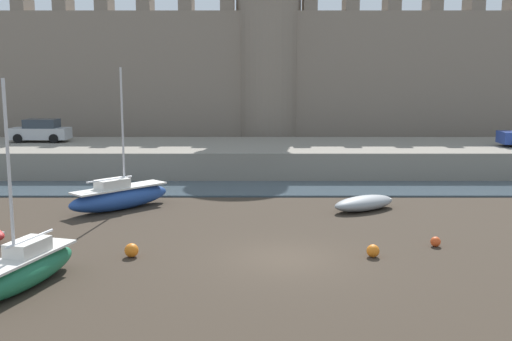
# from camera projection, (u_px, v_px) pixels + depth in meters

# --- Properties ---
(ground_plane) EXTENTS (160.00, 160.00, 0.00)m
(ground_plane) POSITION_uv_depth(u_px,v_px,m) (282.00, 258.00, 21.43)
(ground_plane) COLOR #382D23
(water_channel) EXTENTS (80.00, 4.50, 0.10)m
(water_channel) POSITION_uv_depth(u_px,v_px,m) (271.00, 189.00, 34.34)
(water_channel) COLOR #3D4C56
(water_channel) RESTS_ON ground
(quay_road) EXTENTS (70.53, 10.00, 1.79)m
(quay_road) POSITION_uv_depth(u_px,v_px,m) (268.00, 157.00, 41.37)
(quay_road) COLOR gray
(quay_road) RESTS_ON ground
(castle) EXTENTS (64.48, 5.95, 20.74)m
(castle) POSITION_uv_depth(u_px,v_px,m) (265.00, 66.00, 49.79)
(castle) COLOR gray
(castle) RESTS_ON ground
(sailboat_foreground_right) EXTENTS (4.79, 4.92, 6.87)m
(sailboat_foreground_right) POSITION_uv_depth(u_px,v_px,m) (117.00, 196.00, 29.12)
(sailboat_foreground_right) COLOR #234793
(sailboat_foreground_right) RESTS_ON ground
(rowboat_midflat_left) EXTENTS (3.70, 3.04, 0.71)m
(rowboat_midflat_left) POSITION_uv_depth(u_px,v_px,m) (361.00, 203.00, 29.01)
(rowboat_midflat_left) COLOR gray
(rowboat_midflat_left) RESTS_ON ground
(sailboat_foreground_centre) EXTENTS (2.62, 5.17, 6.41)m
(sailboat_foreground_centre) POSITION_uv_depth(u_px,v_px,m) (18.00, 270.00, 18.25)
(sailboat_foreground_centre) COLOR #1E6B47
(sailboat_foreground_centre) RESTS_ON ground
(mooring_buoy_near_channel) EXTENTS (0.47, 0.47, 0.47)m
(mooring_buoy_near_channel) POSITION_uv_depth(u_px,v_px,m) (370.00, 251.00, 21.56)
(mooring_buoy_near_channel) COLOR orange
(mooring_buoy_near_channel) RESTS_ON ground
(mooring_buoy_mid_mud) EXTENTS (0.50, 0.50, 0.50)m
(mooring_buoy_mid_mud) POSITION_uv_depth(u_px,v_px,m) (129.00, 250.00, 21.52)
(mooring_buoy_mid_mud) COLOR orange
(mooring_buoy_mid_mud) RESTS_ON ground
(mooring_buoy_near_shore) EXTENTS (0.39, 0.39, 0.39)m
(mooring_buoy_near_shore) POSITION_uv_depth(u_px,v_px,m) (432.00, 241.00, 22.90)
(mooring_buoy_near_shore) COLOR #E04C1E
(mooring_buoy_near_shore) RESTS_ON ground
(car_quay_centre_east) EXTENTS (4.14, 1.96, 1.62)m
(car_quay_centre_east) POSITION_uv_depth(u_px,v_px,m) (37.00, 131.00, 42.55)
(car_quay_centre_east) COLOR #B2B5B7
(car_quay_centre_east) RESTS_ON quay_road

